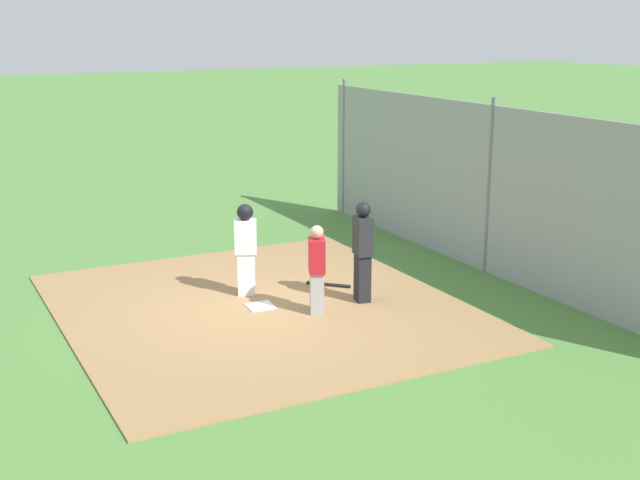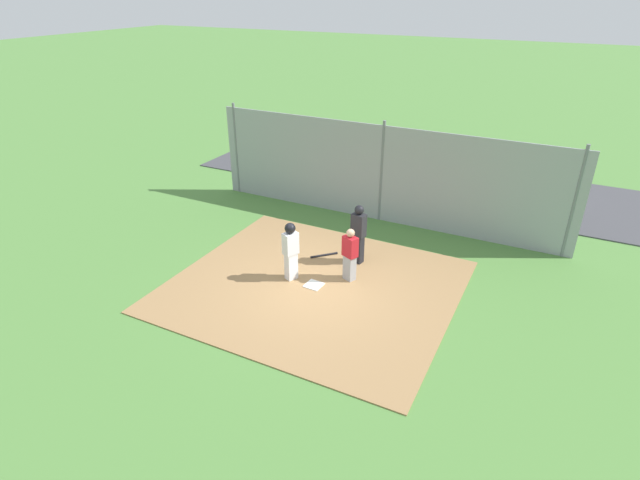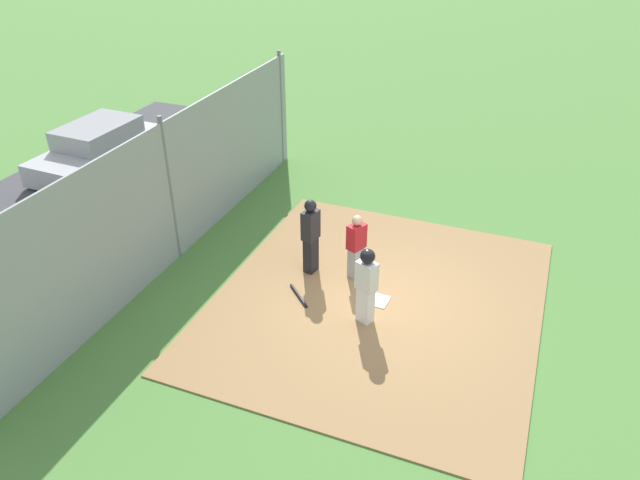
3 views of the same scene
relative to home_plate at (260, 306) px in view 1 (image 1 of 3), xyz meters
The scene contains 9 objects.
ground_plane 0.04m from the home_plate, ahead, with size 140.00×140.00×0.00m, color #51843D.
dirt_infield 0.03m from the home_plate, ahead, with size 7.20×6.40×0.03m, color #9E774C.
home_plate is the anchor object (origin of this frame).
catcher 1.25m from the home_plate, 134.10° to the right, with size 0.45×0.39×1.48m.
umpire 1.98m from the home_plate, 107.07° to the right, with size 0.42×0.33×1.74m.
runner 1.16m from the home_plate, ahead, with size 0.39×0.45×1.64m.
baseball_bat 1.63m from the home_plate, 72.94° to the right, with size 0.06×0.06×0.83m, color black.
backstop_fence 5.01m from the home_plate, 90.00° to the right, with size 12.00×0.10×3.35m.
parked_car_dark 9.29m from the home_plate, 69.53° to the right, with size 4.33×2.15×1.28m.
Camera 1 is at (-12.25, 5.19, 4.68)m, focal length 46.60 mm.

